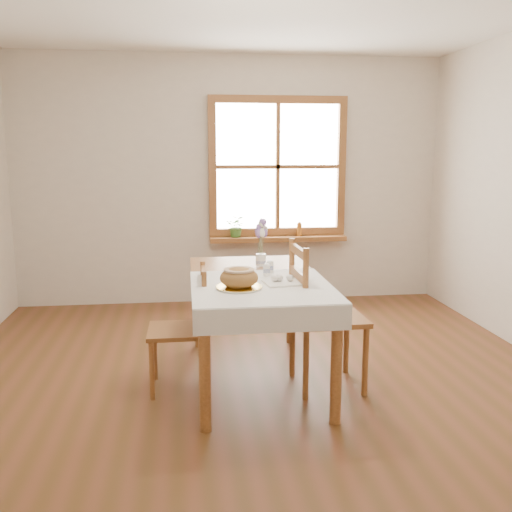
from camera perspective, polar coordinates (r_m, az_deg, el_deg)
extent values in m
plane|color=brown|center=(3.95, 0.55, -13.77)|extent=(5.00, 5.00, 0.00)
cube|color=beige|center=(6.09, -2.58, 7.48)|extent=(4.50, 0.10, 2.60)
cube|color=beige|center=(1.21, 16.65, -5.49)|extent=(4.50, 0.10, 2.60)
cube|color=#9A5D2F|center=(6.12, 2.23, 15.37)|extent=(1.46, 0.08, 0.08)
cube|color=#9A5D2F|center=(6.16, 2.14, 2.48)|extent=(1.46, 0.08, 0.08)
cube|color=#9A5D2F|center=(6.03, -4.38, 8.86)|extent=(0.08, 0.08, 1.30)
cube|color=#9A5D2F|center=(6.25, 8.51, 8.83)|extent=(0.08, 0.08, 1.30)
cube|color=#9A5D2F|center=(6.10, 2.18, 8.90)|extent=(0.04, 0.06, 1.30)
cube|color=#9A5D2F|center=(6.10, 2.18, 8.90)|extent=(1.30, 0.06, 0.04)
cube|color=white|center=(6.13, 2.14, 8.91)|extent=(1.30, 0.01, 1.30)
cube|color=#9A5D2F|center=(6.11, 2.22, 1.75)|extent=(1.46, 0.20, 0.05)
cube|color=#9A5D2F|center=(4.00, 0.00, -2.47)|extent=(0.90, 1.60, 0.05)
cylinder|color=#9A5D2F|center=(3.37, -5.14, -11.70)|extent=(0.07, 0.07, 0.70)
cylinder|color=#9A5D2F|center=(3.48, 8.04, -11.03)|extent=(0.07, 0.07, 0.70)
cylinder|color=#9A5D2F|center=(4.78, -5.77, -4.98)|extent=(0.07, 0.07, 0.70)
cylinder|color=#9A5D2F|center=(4.85, 3.50, -4.70)|extent=(0.07, 0.07, 0.70)
cube|color=white|center=(3.69, 0.58, -3.07)|extent=(0.91, 0.99, 0.01)
cylinder|color=white|center=(3.62, -1.71, -3.16)|extent=(0.34, 0.34, 0.02)
ellipsoid|color=olive|center=(3.60, -1.71, -2.01)|extent=(0.24, 0.24, 0.13)
cube|color=white|center=(3.76, 2.85, -2.66)|extent=(0.28, 0.25, 0.01)
cylinder|color=white|center=(4.07, 1.43, -1.05)|extent=(0.06, 0.06, 0.09)
cylinder|color=white|center=(3.97, 1.08, -1.36)|extent=(0.06, 0.06, 0.09)
cylinder|color=white|center=(4.35, 0.48, -0.47)|extent=(0.10, 0.10, 0.09)
imported|color=#39692A|center=(6.04, -1.95, 2.74)|extent=(0.28, 0.29, 0.18)
cylinder|color=#A8621F|center=(6.14, 4.35, 2.73)|extent=(0.06, 0.06, 0.15)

